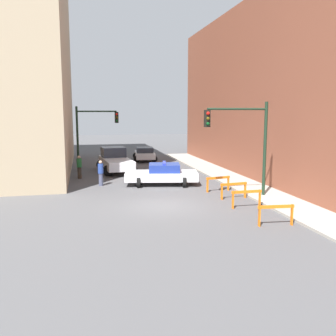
% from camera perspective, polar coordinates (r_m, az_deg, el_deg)
% --- Properties ---
extents(ground_plane, '(120.00, 120.00, 0.00)m').
position_cam_1_polar(ground_plane, '(19.29, -0.61, -5.76)').
color(ground_plane, '#4C4C4F').
extents(sidewalk_right, '(2.40, 44.00, 0.12)m').
position_cam_1_polar(sidewalk_right, '(21.41, 15.89, -4.48)').
color(sidewalk_right, '#9E998E').
rests_on(sidewalk_right, ground_plane).
extents(building_right, '(12.00, 28.00, 12.55)m').
position_cam_1_polar(building_right, '(31.50, 21.03, 10.75)').
color(building_right, brown).
rests_on(building_right, ground_plane).
extents(traffic_light_near, '(3.64, 0.35, 5.20)m').
position_cam_1_polar(traffic_light_near, '(20.91, 11.77, 4.98)').
color(traffic_light_near, black).
rests_on(traffic_light_near, sidewalk_right).
extents(traffic_light_far, '(3.44, 0.35, 5.20)m').
position_cam_1_polar(traffic_light_far, '(31.34, -11.66, 5.89)').
color(traffic_light_far, black).
rests_on(traffic_light_far, ground_plane).
extents(police_car, '(4.97, 2.93, 1.52)m').
position_cam_1_polar(police_car, '(24.53, -0.90, -0.93)').
color(police_car, white).
rests_on(police_car, ground_plane).
extents(white_truck, '(2.98, 5.57, 1.90)m').
position_cam_1_polar(white_truck, '(30.33, -8.04, 1.17)').
color(white_truck, silver).
rests_on(white_truck, ground_plane).
extents(parked_car_near, '(2.55, 4.46, 1.31)m').
position_cam_1_polar(parked_car_near, '(36.92, -3.57, 2.19)').
color(parked_car_near, silver).
rests_on(parked_car_near, ground_plane).
extents(pedestrian_crossing, '(0.50, 0.50, 1.66)m').
position_cam_1_polar(pedestrian_crossing, '(24.61, -10.22, -0.71)').
color(pedestrian_crossing, '#474C66').
rests_on(pedestrian_crossing, ground_plane).
extents(pedestrian_corner, '(0.51, 0.51, 1.66)m').
position_cam_1_polar(pedestrian_corner, '(27.67, -13.37, 0.21)').
color(pedestrian_corner, '#382D23').
rests_on(pedestrian_corner, ground_plane).
extents(barrier_front, '(1.60, 0.29, 0.90)m').
position_cam_1_polar(barrier_front, '(16.47, 16.12, -6.40)').
color(barrier_front, orange).
rests_on(barrier_front, ground_plane).
extents(barrier_mid, '(1.60, 0.16, 0.90)m').
position_cam_1_polar(barrier_mid, '(19.11, 11.88, -4.19)').
color(barrier_mid, orange).
rests_on(barrier_mid, ground_plane).
extents(barrier_back, '(1.60, 0.30, 0.90)m').
position_cam_1_polar(barrier_back, '(20.98, 9.98, -2.99)').
color(barrier_back, orange).
rests_on(barrier_back, ground_plane).
extents(barrier_corner, '(1.59, 0.41, 0.90)m').
position_cam_1_polar(barrier_corner, '(22.77, 7.64, -2.02)').
color(barrier_corner, orange).
rests_on(barrier_corner, ground_plane).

